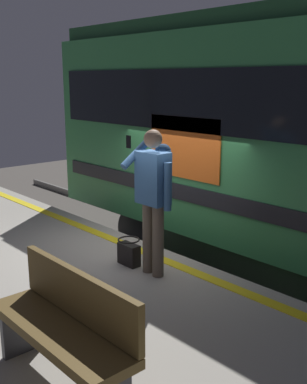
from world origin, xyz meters
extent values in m
plane|color=#4C4742|center=(0.00, 0.00, 0.00)|extent=(24.21, 24.21, 0.00)
cube|color=#9E998E|center=(0.00, 1.86, 0.48)|extent=(13.42, 3.73, 0.97)
cube|color=yellow|center=(0.00, 0.30, 0.97)|extent=(13.15, 0.16, 0.01)
cube|color=slate|center=(0.00, -1.35, 0.08)|extent=(17.44, 0.08, 0.16)
cube|color=slate|center=(0.00, -2.79, 0.08)|extent=(17.44, 0.08, 0.16)
cube|color=black|center=(-1.86, -0.63, 3.02)|extent=(9.65, 0.03, 0.90)
cube|color=black|center=(-1.86, -0.63, 1.64)|extent=(9.65, 0.03, 0.24)
cube|color=#D85919|center=(-0.08, -0.63, 2.33)|extent=(1.40, 0.02, 0.91)
cylinder|color=black|center=(1.44, -0.93, 0.58)|extent=(0.84, 0.12, 0.84)
cylinder|color=black|center=(1.44, -3.21, 0.58)|extent=(0.84, 0.12, 0.84)
cylinder|color=brown|center=(-0.96, 0.70, 1.42)|extent=(0.14, 0.14, 0.90)
cylinder|color=brown|center=(-0.78, 0.70, 1.42)|extent=(0.14, 0.14, 0.90)
cube|color=#2D517F|center=(-0.87, 0.70, 2.18)|extent=(0.40, 0.24, 0.63)
sphere|color=#2D517F|center=(-0.87, 0.54, 2.47)|extent=(0.20, 0.20, 0.20)
sphere|color=tan|center=(-0.87, 0.70, 2.64)|extent=(0.22, 0.22, 0.22)
cylinder|color=#2D517F|center=(-1.12, 0.70, 2.12)|extent=(0.09, 0.09, 0.56)
cylinder|color=#2D517F|center=(-0.64, 0.78, 2.44)|extent=(0.09, 0.42, 0.33)
cube|color=black|center=(-0.64, 0.88, 2.60)|extent=(0.07, 0.02, 0.15)
cube|color=black|center=(-0.44, 0.74, 1.11)|extent=(0.31, 0.14, 0.28)
torus|color=black|center=(-0.44, 0.74, 1.31)|extent=(0.29, 0.29, 0.02)
cube|color=brown|center=(-1.97, 2.69, 1.42)|extent=(1.53, 0.44, 0.08)
cube|color=brown|center=(-1.97, 2.50, 1.67)|extent=(1.53, 0.06, 0.40)
cube|color=#333338|center=(-1.36, 2.69, 1.19)|extent=(0.06, 0.40, 0.45)
camera|label=1|loc=(-4.87, 4.33, 3.31)|focal=43.70mm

